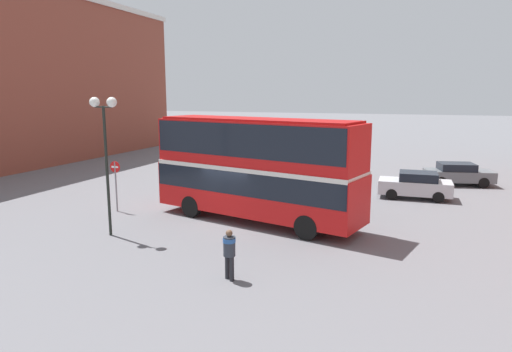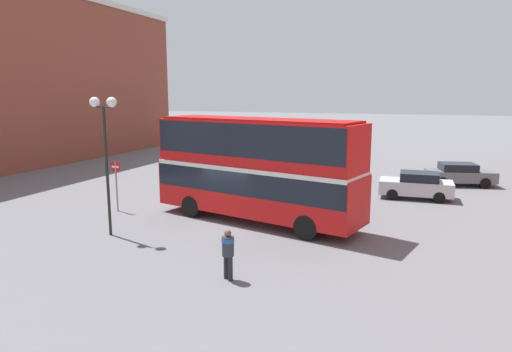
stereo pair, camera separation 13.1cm
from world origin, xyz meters
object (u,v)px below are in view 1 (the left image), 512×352
(double_decker_bus, at_px, (256,163))
(pedestrian_foreground, at_px, (229,249))
(parked_car_kerb_near, at_px, (458,174))
(street_lamp_twin_globe, at_px, (105,127))
(parked_car_kerb_far, at_px, (415,185))
(no_entry_sign, at_px, (116,179))

(double_decker_bus, xyz_separation_m, pedestrian_foreground, (1.53, -6.72, -1.73))
(parked_car_kerb_near, bearing_deg, double_decker_bus, -139.89)
(double_decker_bus, relative_size, pedestrian_foreground, 6.25)
(pedestrian_foreground, distance_m, street_lamp_twin_globe, 7.94)
(parked_car_kerb_near, bearing_deg, street_lamp_twin_globe, -144.00)
(parked_car_kerb_far, bearing_deg, no_entry_sign, 28.51)
(pedestrian_foreground, distance_m, no_entry_sign, 10.73)
(pedestrian_foreground, bearing_deg, parked_car_kerb_near, -170.16)
(no_entry_sign, bearing_deg, parked_car_kerb_far, 30.34)
(parked_car_kerb_far, bearing_deg, street_lamp_twin_globe, 42.59)
(parked_car_kerb_far, bearing_deg, double_decker_bus, 46.02)
(pedestrian_foreground, xyz_separation_m, parked_car_kerb_near, (7.98, 19.37, -0.27))
(double_decker_bus, height_order, no_entry_sign, double_decker_bus)
(double_decker_bus, height_order, parked_car_kerb_far, double_decker_bus)
(double_decker_bus, distance_m, parked_car_kerb_far, 10.54)
(double_decker_bus, xyz_separation_m, no_entry_sign, (-7.31, -0.67, -1.06))
(parked_car_kerb_near, xyz_separation_m, parked_car_kerb_far, (-2.56, -4.97, 0.02))
(parked_car_kerb_far, xyz_separation_m, street_lamp_twin_globe, (-12.03, -11.79, 3.80))
(pedestrian_foreground, relative_size, parked_car_kerb_near, 0.37)
(double_decker_bus, bearing_deg, parked_car_kerb_far, 61.93)
(parked_car_kerb_far, relative_size, street_lamp_twin_globe, 0.70)
(pedestrian_foreground, bearing_deg, double_decker_bus, -134.96)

